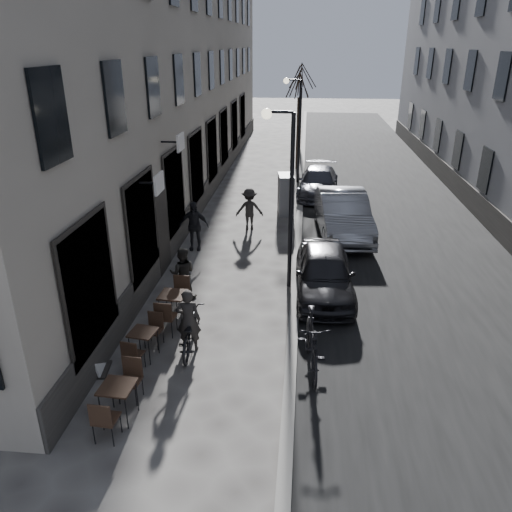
% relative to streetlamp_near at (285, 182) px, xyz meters
% --- Properties ---
extents(ground, '(120.00, 120.00, 0.00)m').
position_rel_streetlamp_near_xyz_m(ground, '(0.17, -6.00, -3.16)').
color(ground, '#3D3A38').
rests_on(ground, ground).
extents(road, '(7.30, 60.00, 0.00)m').
position_rel_streetlamp_near_xyz_m(road, '(4.02, 10.00, -3.16)').
color(road, black).
rests_on(road, ground).
extents(kerb, '(0.25, 60.00, 0.12)m').
position_rel_streetlamp_near_xyz_m(kerb, '(0.37, 10.00, -3.10)').
color(kerb, '#65635E').
rests_on(kerb, ground).
extents(building_left, '(4.00, 35.00, 16.00)m').
position_rel_streetlamp_near_xyz_m(building_left, '(-5.83, 10.50, 4.84)').
color(building_left, gray).
rests_on(building_left, ground).
extents(streetlamp_near, '(0.90, 0.28, 5.09)m').
position_rel_streetlamp_near_xyz_m(streetlamp_near, '(0.00, 0.00, 0.00)').
color(streetlamp_near, black).
rests_on(streetlamp_near, ground).
extents(streetlamp_far, '(0.90, 0.28, 5.09)m').
position_rel_streetlamp_near_xyz_m(streetlamp_far, '(0.00, 12.00, 0.00)').
color(streetlamp_far, black).
rests_on(streetlamp_far, ground).
extents(tree_near, '(2.40, 2.40, 5.70)m').
position_rel_streetlamp_near_xyz_m(tree_near, '(0.07, 15.00, 1.50)').
color(tree_near, black).
rests_on(tree_near, ground).
extents(tree_far, '(2.40, 2.40, 5.70)m').
position_rel_streetlamp_near_xyz_m(tree_far, '(0.07, 21.00, 1.50)').
color(tree_far, black).
rests_on(tree_far, ground).
extents(bistro_set_a, '(0.65, 1.53, 0.89)m').
position_rel_streetlamp_near_xyz_m(bistro_set_a, '(-2.83, -5.97, -2.70)').
color(bistro_set_a, black).
rests_on(bistro_set_a, ground).
extents(bistro_set_b, '(0.64, 1.43, 0.82)m').
position_rel_streetlamp_near_xyz_m(bistro_set_b, '(-2.97, -3.97, -2.74)').
color(bistro_set_b, black).
rests_on(bistro_set_b, ground).
extents(bistro_set_c, '(0.69, 1.63, 0.95)m').
position_rel_streetlamp_near_xyz_m(bistro_set_c, '(-2.69, -2.34, -2.67)').
color(bistro_set_c, black).
rests_on(bistro_set_c, ground).
extents(sign_board, '(0.47, 0.69, 1.13)m').
position_rel_streetlamp_near_xyz_m(sign_board, '(-3.84, -4.55, -2.70)').
color(sign_board, black).
rests_on(sign_board, ground).
extents(utility_cabinet, '(0.75, 1.18, 1.67)m').
position_rel_streetlamp_near_xyz_m(utility_cabinet, '(-0.23, 6.77, -2.33)').
color(utility_cabinet, slate).
rests_on(utility_cabinet, ground).
extents(bicycle, '(0.75, 1.85, 0.95)m').
position_rel_streetlamp_near_xyz_m(bicycle, '(-2.02, -3.52, -2.68)').
color(bicycle, black).
rests_on(bicycle, ground).
extents(cyclist_rider, '(0.59, 0.41, 1.56)m').
position_rel_streetlamp_near_xyz_m(cyclist_rider, '(-2.02, -3.52, -2.38)').
color(cyclist_rider, '#272422').
rests_on(cyclist_rider, ground).
extents(pedestrian_near, '(0.79, 0.64, 1.50)m').
position_rel_streetlamp_near_xyz_m(pedestrian_near, '(-2.76, -1.00, -2.41)').
color(pedestrian_near, black).
rests_on(pedestrian_near, ground).
extents(pedestrian_mid, '(1.11, 0.73, 1.61)m').
position_rel_streetlamp_near_xyz_m(pedestrian_mid, '(-1.53, 4.77, -2.35)').
color(pedestrian_mid, black).
rests_on(pedestrian_mid, ground).
extents(pedestrian_far, '(1.04, 0.49, 1.73)m').
position_rel_streetlamp_near_xyz_m(pedestrian_far, '(-3.20, 2.54, -2.30)').
color(pedestrian_far, black).
rests_on(pedestrian_far, ground).
extents(car_near, '(1.72, 4.04, 1.36)m').
position_rel_streetlamp_near_xyz_m(car_near, '(1.17, -0.40, -2.48)').
color(car_near, black).
rests_on(car_near, ground).
extents(car_mid, '(2.11, 5.01, 1.61)m').
position_rel_streetlamp_near_xyz_m(car_mid, '(1.98, 4.54, -2.35)').
color(car_mid, gray).
rests_on(car_mid, ground).
extents(car_far, '(2.09, 4.46, 1.26)m').
position_rel_streetlamp_near_xyz_m(car_far, '(1.17, 9.65, -2.53)').
color(car_far, '#32333C').
rests_on(car_far, ground).
extents(moped, '(0.81, 2.26, 1.33)m').
position_rel_streetlamp_near_xyz_m(moped, '(0.81, -4.00, -2.50)').
color(moped, black).
rests_on(moped, ground).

